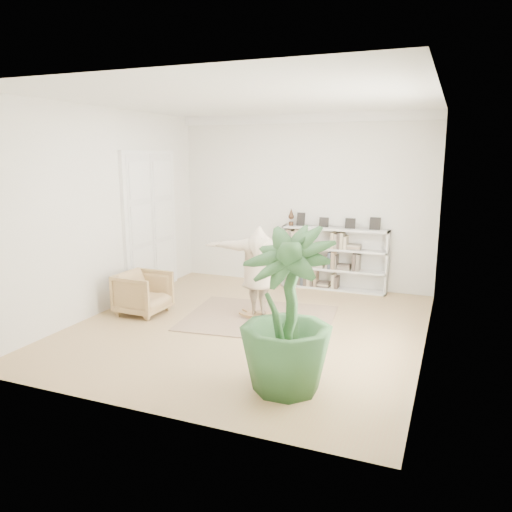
{
  "coord_description": "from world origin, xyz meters",
  "views": [
    {
      "loc": [
        3.04,
        -7.22,
        2.81
      ],
      "look_at": [
        -0.03,
        0.4,
        1.11
      ],
      "focal_mm": 35.0,
      "sensor_mm": 36.0,
      "label": 1
    }
  ],
  "objects_px": {
    "person": "(259,269)",
    "rocker_board": "(259,315)",
    "armchair": "(143,293)",
    "houseplant": "(287,311)",
    "bookshelf": "(334,259)"
  },
  "relations": [
    {
      "from": "person",
      "to": "houseplant",
      "type": "xyz_separation_m",
      "value": [
        1.27,
        -2.33,
        0.1
      ]
    },
    {
      "from": "armchair",
      "to": "rocker_board",
      "type": "xyz_separation_m",
      "value": [
        2.02,
        0.5,
        -0.31
      ]
    },
    {
      "from": "person",
      "to": "armchair",
      "type": "bearing_deg",
      "value": 7.28
    },
    {
      "from": "bookshelf",
      "to": "rocker_board",
      "type": "height_order",
      "value": "bookshelf"
    },
    {
      "from": "armchair",
      "to": "rocker_board",
      "type": "height_order",
      "value": "armchair"
    },
    {
      "from": "rocker_board",
      "to": "houseplant",
      "type": "relative_size",
      "value": 0.25
    },
    {
      "from": "person",
      "to": "houseplant",
      "type": "bearing_deg",
      "value": 111.88
    },
    {
      "from": "bookshelf",
      "to": "houseplant",
      "type": "bearing_deg",
      "value": -83.54
    },
    {
      "from": "armchair",
      "to": "houseplant",
      "type": "bearing_deg",
      "value": -117.21
    },
    {
      "from": "armchair",
      "to": "person",
      "type": "relative_size",
      "value": 0.44
    },
    {
      "from": "rocker_board",
      "to": "houseplant",
      "type": "distance_m",
      "value": 2.81
    },
    {
      "from": "bookshelf",
      "to": "person",
      "type": "height_order",
      "value": "person"
    },
    {
      "from": "bookshelf",
      "to": "houseplant",
      "type": "distance_m",
      "value": 4.75
    },
    {
      "from": "person",
      "to": "rocker_board",
      "type": "bearing_deg",
      "value": 173.39
    },
    {
      "from": "bookshelf",
      "to": "houseplant",
      "type": "height_order",
      "value": "houseplant"
    }
  ]
}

